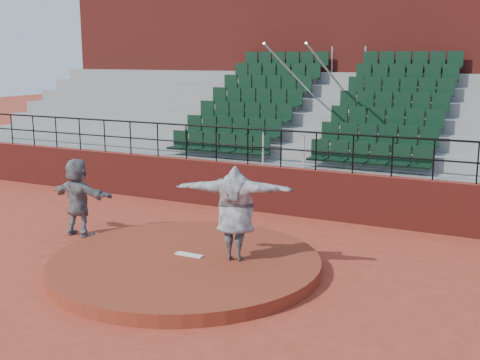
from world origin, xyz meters
The scene contains 9 objects.
ground centered at (0.00, 0.00, 0.00)m, with size 90.00×90.00×0.00m, color #A73A25.
pitchers_mound centered at (0.00, 0.00, 0.12)m, with size 5.50×5.50×0.25m, color maroon.
pitching_rubber centered at (0.00, 0.15, 0.27)m, with size 0.60×0.15×0.03m, color white.
boundary_wall centered at (0.00, 5.00, 0.65)m, with size 24.00×0.30×1.30m, color maroon.
wall_railing centered at (0.00, 5.00, 2.03)m, with size 24.04×0.05×1.03m.
seating_deck centered at (0.00, 8.65, 1.44)m, with size 24.00×5.97×4.63m.
press_box_facade centered at (0.00, 12.60, 3.55)m, with size 24.00×3.00×7.10m, color maroon.
pitcher centered at (0.94, 0.39, 1.21)m, with size 2.35×0.64×1.92m, color black.
fielder centered at (-3.56, 0.92, 0.95)m, with size 1.75×0.56×1.89m, color black.
Camera 1 is at (6.17, -9.93, 4.27)m, focal length 45.00 mm.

